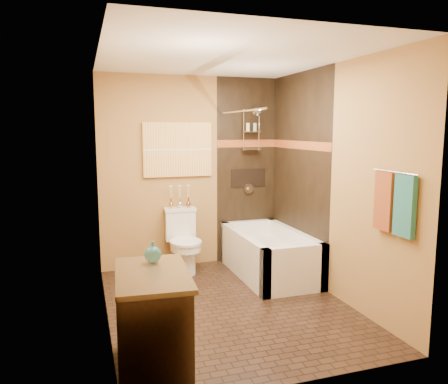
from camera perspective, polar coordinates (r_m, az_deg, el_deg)
name	(u,v)px	position (r m, az deg, el deg)	size (l,w,h in m)	color
floor	(227,305)	(4.69, 0.41, -14.53)	(3.00, 3.00, 0.00)	black
wall_left	(103,191)	(4.14, -15.51, 0.11)	(0.02, 3.00, 2.50)	#A97341
wall_right	(332,182)	(4.87, 13.94, 1.34)	(0.02, 3.00, 2.50)	#A97341
wall_back	(191,172)	(5.80, -4.27, 2.61)	(2.40, 0.02, 2.50)	#A97341
wall_front	(297,213)	(2.99, 9.57, -2.72)	(2.40, 0.02, 2.50)	#A97341
ceiling	(227,57)	(4.38, 0.45, 17.24)	(3.00, 3.00, 0.00)	silver
alcove_tile_back	(246,170)	(6.01, 2.95, 2.82)	(0.85, 0.01, 2.50)	black
alcove_tile_right	(299,175)	(5.51, 9.72, 2.23)	(0.01, 1.50, 2.50)	black
mosaic_band_back	(247,143)	(5.98, 3.01, 6.35)	(0.85, 0.01, 0.10)	maroon
mosaic_band_right	(299,145)	(5.48, 9.72, 6.07)	(0.01, 1.50, 0.10)	maroon
alcove_niche	(248,178)	(6.03, 3.19, 1.88)	(0.50, 0.01, 0.25)	black
shower_fixtures	(251,140)	(5.90, 3.60, 6.76)	(0.24, 0.33, 1.16)	silver
curtain_rod	(240,111)	(5.17, 2.04, 10.50)	(0.03, 0.03, 1.55)	silver
towel_bar	(395,172)	(3.98, 21.43, 2.41)	(0.02, 0.02, 0.55)	silver
towel_teal	(405,206)	(3.92, 22.54, -1.71)	(0.05, 0.22, 0.52)	#227169
towel_rust	(384,201)	(4.11, 20.20, -1.14)	(0.05, 0.22, 0.52)	brown
sunset_painting	(178,150)	(5.71, -6.07, 5.52)	(0.90, 0.04, 0.70)	gold
vanity_mirror	(110,175)	(3.12, -14.61, 2.22)	(0.01, 1.00, 0.90)	white
bathtub	(269,258)	(5.55, 5.87, -8.51)	(0.80, 1.50, 0.55)	white
toilet	(183,241)	(5.62, -5.33, -6.34)	(0.42, 0.61, 0.80)	white
vanity	(152,322)	(3.44, -9.35, -16.36)	(0.60, 0.91, 0.77)	black
teal_bottle	(153,252)	(3.50, -9.30, -7.76)	(0.13, 0.13, 0.21)	teal
bud_vases	(180,196)	(5.68, -5.80, -0.52)	(0.29, 0.06, 0.29)	gold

